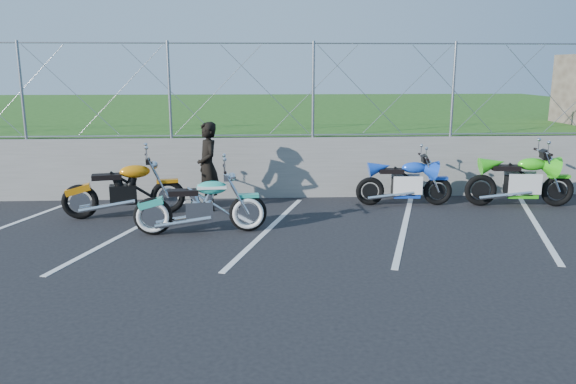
{
  "coord_description": "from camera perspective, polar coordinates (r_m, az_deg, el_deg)",
  "views": [
    {
      "loc": [
        -0.18,
        -8.44,
        2.75
      ],
      "look_at": [
        0.35,
        1.3,
        0.59
      ],
      "focal_mm": 35.0,
      "sensor_mm": 36.0,
      "label": 1
    }
  ],
  "objects": [
    {
      "name": "retaining_wall",
      "position": [
        12.12,
        -2.21,
        2.5
      ],
      "size": [
        30.0,
        0.22,
        1.3
      ],
      "primitive_type": "cube",
      "color": "slate",
      "rests_on": "ground"
    },
    {
      "name": "sportbike_blue",
      "position": [
        11.67,
        11.85,
        0.79
      ],
      "size": [
        1.97,
        0.7,
        1.02
      ],
      "rotation": [
        0.0,
        0.0,
        -0.05
      ],
      "color": "black",
      "rests_on": "ground"
    },
    {
      "name": "cruiser_turquoise",
      "position": [
        9.58,
        -8.69,
        -1.57
      ],
      "size": [
        2.24,
        0.71,
        1.11
      ],
      "rotation": [
        0.0,
        0.0,
        0.08
      ],
      "color": "black",
      "rests_on": "ground"
    },
    {
      "name": "ground",
      "position": [
        8.88,
        -1.81,
        -5.57
      ],
      "size": [
        90.0,
        90.0,
        0.0
      ],
      "primitive_type": "plane",
      "color": "black",
      "rests_on": "ground"
    },
    {
      "name": "person_standing",
      "position": [
        11.08,
        -8.14,
        2.58
      ],
      "size": [
        0.6,
        0.73,
        1.74
      ],
      "primitive_type": "imported",
      "rotation": [
        0.0,
        0.0,
        -1.23
      ],
      "color": "black",
      "rests_on": "ground"
    },
    {
      "name": "sportbike_green",
      "position": [
        12.27,
        22.6,
        0.89
      ],
      "size": [
        2.19,
        0.78,
        1.13
      ],
      "rotation": [
        0.0,
        0.0,
        -0.09
      ],
      "color": "black",
      "rests_on": "ground"
    },
    {
      "name": "chain_link_fence",
      "position": [
        11.95,
        -2.28,
        10.32
      ],
      "size": [
        28.0,
        0.03,
        2.0
      ],
      "color": "gray",
      "rests_on": "retaining_wall"
    },
    {
      "name": "parking_lines",
      "position": [
        9.92,
        5.02,
        -3.63
      ],
      "size": [
        18.29,
        4.31,
        0.01
      ],
      "color": "silver",
      "rests_on": "ground"
    },
    {
      "name": "grass_field",
      "position": [
        22.04,
        -2.64,
        7.02
      ],
      "size": [
        30.0,
        20.0,
        1.3
      ],
      "primitive_type": "cube",
      "color": "#224F15",
      "rests_on": "ground"
    },
    {
      "name": "naked_orange",
      "position": [
        10.99,
        -16.13,
        0.07
      ],
      "size": [
        2.23,
        0.77,
        1.12
      ],
      "rotation": [
        0.0,
        0.0,
        0.22
      ],
      "color": "black",
      "rests_on": "ground"
    }
  ]
}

